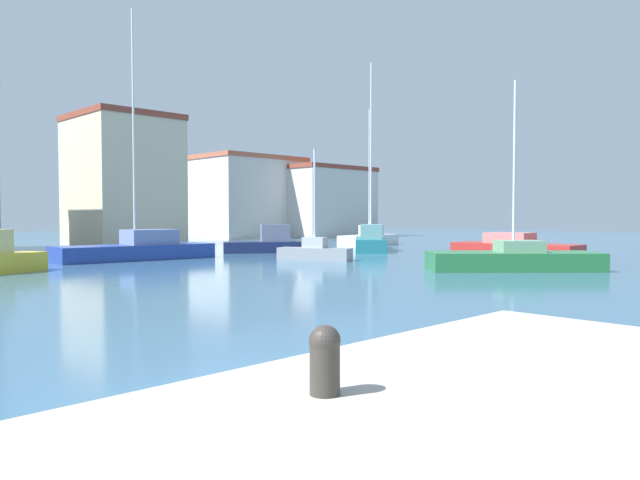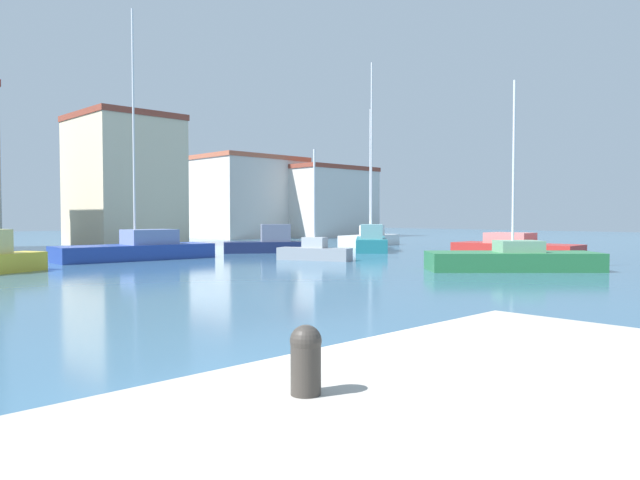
# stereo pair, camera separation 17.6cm
# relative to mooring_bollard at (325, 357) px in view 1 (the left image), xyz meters

# --- Properties ---
(water) EXTENTS (160.00, 160.00, 0.00)m
(water) POSITION_rel_mooring_bollard_xyz_m (17.06, 22.59, -1.38)
(water) COLOR #38607F
(water) RESTS_ON ground
(mooring_bollard) EXTENTS (0.26, 0.26, 0.57)m
(mooring_bollard) POSITION_rel_mooring_bollard_xyz_m (0.00, 0.00, 0.00)
(mooring_bollard) COLOR #38332D
(mooring_bollard) RESTS_ON pier_quay
(sailboat_white_near_pier) EXTENTS (7.23, 3.82, 11.52)m
(sailboat_white_near_pier) POSITION_rel_mooring_bollard_xyz_m (35.48, 30.15, -0.75)
(sailboat_white_near_pier) COLOR white
(sailboat_white_near_pier) RESTS_ON water
(sailboat_grey_far_right) EXTENTS (2.76, 4.33, 6.29)m
(sailboat_grey_far_right) POSITION_rel_mooring_bollard_xyz_m (20.36, 21.20, -0.85)
(sailboat_grey_far_right) COLOR gray
(sailboat_grey_far_right) RESTS_ON water
(motorboat_red_inner_mooring) EXTENTS (3.01, 7.78, 1.48)m
(motorboat_red_inner_mooring) POSITION_rel_mooring_bollard_xyz_m (31.55, 14.85, -0.84)
(motorboat_red_inner_mooring) COLOR #B22823
(motorboat_red_inner_mooring) RESTS_ON water
(motorboat_navy_mid_harbor) EXTENTS (5.41, 4.38, 1.96)m
(motorboat_navy_mid_harbor) POSITION_rel_mooring_bollard_xyz_m (22.93, 28.53, -0.69)
(motorboat_navy_mid_harbor) COLOR #19234C
(motorboat_navy_mid_harbor) RESTS_ON water
(sailboat_blue_far_left) EXTENTS (9.09, 3.43, 14.28)m
(sailboat_blue_far_left) POSITION_rel_mooring_bollard_xyz_m (13.43, 28.74, -0.73)
(sailboat_blue_far_left) COLOR #233D93
(sailboat_blue_far_left) RESTS_ON water
(sailboat_teal_center_channel) EXTENTS (7.58, 7.04, 13.65)m
(sailboat_teal_center_channel) POSITION_rel_mooring_bollard_xyz_m (30.04, 25.33, -0.66)
(sailboat_teal_center_channel) COLOR #1E707A
(sailboat_teal_center_channel) RESTS_ON water
(sailboat_green_outer_mooring) EXTENTS (7.39, 7.25, 8.73)m
(sailboat_green_outer_mooring) POSITION_rel_mooring_bollard_xyz_m (22.53, 10.17, -0.86)
(sailboat_green_outer_mooring) COLOR #28703D
(sailboat_green_outer_mooring) RESTS_ON water
(harbor_office) EXTENTS (7.82, 8.70, 11.21)m
(harbor_office) POSITION_rel_mooring_bollard_xyz_m (21.18, 46.04, 4.24)
(harbor_office) COLOR beige
(harbor_office) RESTS_ON ground
(warehouse_block) EXTENTS (11.90, 9.36, 9.44)m
(warehouse_block) POSITION_rel_mooring_bollard_xyz_m (40.17, 53.34, 3.35)
(warehouse_block) COLOR beige
(warehouse_block) RESTS_ON ground
(waterfront_apartments) EXTENTS (11.42, 6.93, 8.46)m
(waterfront_apartments) POSITION_rel_mooring_bollard_xyz_m (48.22, 47.98, 2.86)
(waterfront_apartments) COLOR beige
(waterfront_apartments) RESTS_ON ground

